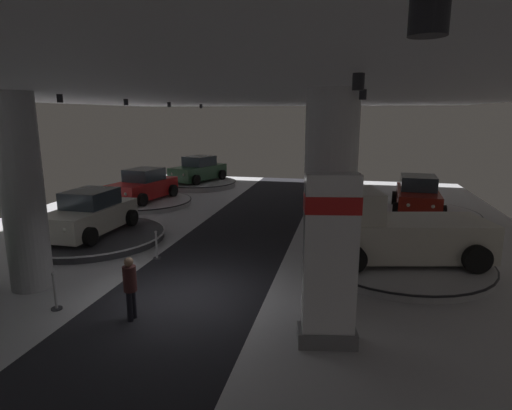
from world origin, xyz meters
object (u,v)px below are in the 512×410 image
at_px(column_left, 22,194).
at_px(pickup_truck_mid_right, 393,232).
at_px(display_car_far_left, 144,186).
at_px(visitor_walking_near, 130,285).
at_px(display_car_deep_left, 198,170).
at_px(display_platform_far_right, 416,215).
at_px(display_platform_mid_right, 400,263).
at_px(display_platform_far_left, 144,202).
at_px(brand_sign_pylon, 330,259).
at_px(display_car_mid_left, 90,214).
at_px(display_platform_deep_left, 199,183).
at_px(column_right, 329,203).
at_px(display_platform_mid_left, 91,236).
at_px(display_car_far_right, 417,196).

relative_size(column_left, pickup_truck_mid_right, 0.98).
xyz_separation_m(display_car_far_left, visitor_walking_near, (5.98, -12.34, -0.12)).
distance_m(display_car_deep_left, display_platform_far_right, 14.84).
xyz_separation_m(column_left, display_platform_mid_right, (10.59, 3.96, -2.60)).
relative_size(display_platform_far_left, visitor_walking_near, 3.28).
bearing_deg(display_car_far_left, display_platform_far_right, -1.15).
bearing_deg(brand_sign_pylon, pickup_truck_mid_right, 70.90).
height_order(brand_sign_pylon, display_platform_mid_right, brand_sign_pylon).
relative_size(display_platform_far_right, display_car_far_left, 1.29).
bearing_deg(display_car_far_left, display_car_mid_left, -80.39).
height_order(column_left, display_car_mid_left, column_left).
bearing_deg(brand_sign_pylon, display_platform_deep_left, 117.65).
distance_m(display_car_deep_left, display_car_far_left, 6.29).
xyz_separation_m(column_right, visitor_walking_near, (-4.56, -1.76, -1.84)).
xyz_separation_m(display_platform_far_right, display_platform_far_left, (-14.24, 0.26, -0.05)).
relative_size(display_platform_mid_right, display_car_far_left, 1.28).
bearing_deg(pickup_truck_mid_right, visitor_walking_near, -141.78).
bearing_deg(brand_sign_pylon, display_car_far_left, 130.68).
xyz_separation_m(display_car_deep_left, pickup_truck_mid_right, (11.53, -13.46, 0.06)).
relative_size(display_platform_far_right, visitor_walking_near, 3.59).
height_order(display_platform_mid_left, visitor_walking_near, visitor_walking_near).
bearing_deg(display_car_far_left, display_platform_mid_right, -29.31).
bearing_deg(column_left, brand_sign_pylon, -8.55).
height_order(pickup_truck_mid_right, display_car_far_left, pickup_truck_mid_right).
height_order(display_car_mid_left, visitor_walking_near, display_car_mid_left).
distance_m(display_platform_far_right, display_platform_far_left, 14.24).
xyz_separation_m(display_car_far_right, display_car_mid_left, (-13.11, -6.39, -0.07)).
relative_size(display_platform_deep_left, display_platform_mid_left, 0.90).
bearing_deg(pickup_truck_mid_right, display_car_mid_left, 177.03).
relative_size(column_right, display_car_far_right, 1.26).
distance_m(display_car_far_right, display_car_mid_left, 14.59).
bearing_deg(brand_sign_pylon, display_platform_mid_right, 68.12).
distance_m(column_left, display_platform_far_right, 16.41).
relative_size(column_right, brand_sign_pylon, 1.47).
bearing_deg(visitor_walking_near, display_car_far_right, 55.65).
xyz_separation_m(display_platform_deep_left, display_platform_mid_right, (11.85, -13.36, -0.06)).
height_order(display_platform_far_left, display_car_mid_left, display_car_mid_left).
height_order(column_left, visitor_walking_near, column_left).
bearing_deg(display_platform_far_right, pickup_truck_mid_right, -104.36).
relative_size(brand_sign_pylon, display_platform_mid_right, 0.66).
distance_m(column_left, visitor_walking_near, 4.39).
xyz_separation_m(column_left, display_car_far_right, (12.06, 10.88, -1.63)).
xyz_separation_m(column_right, brand_sign_pylon, (0.12, -1.83, -0.81)).
bearing_deg(column_right, display_platform_deep_left, 119.85).
height_order(brand_sign_pylon, display_platform_far_right, brand_sign_pylon).
xyz_separation_m(brand_sign_pylon, display_car_far_left, (-10.66, 12.41, -0.91)).
bearing_deg(display_car_mid_left, column_left, -76.75).
distance_m(column_left, display_platform_far_left, 11.61).
height_order(brand_sign_pylon, visitor_walking_near, brand_sign_pylon).
relative_size(column_left, display_car_deep_left, 1.21).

